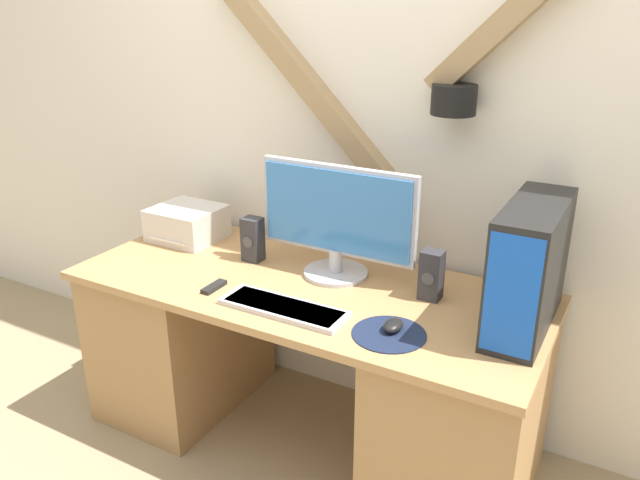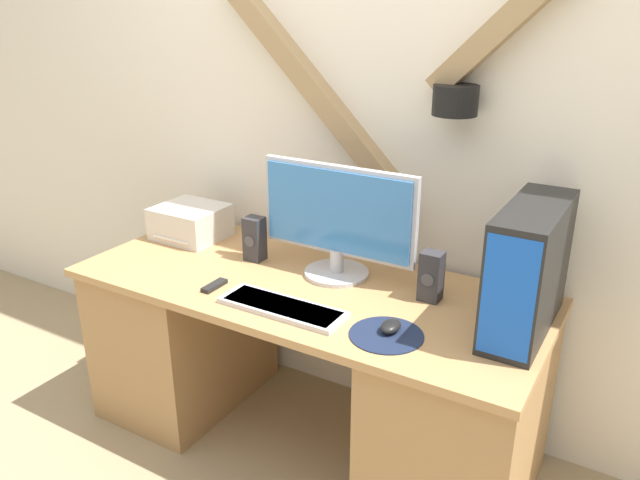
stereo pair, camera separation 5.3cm
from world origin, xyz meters
The scene contains 11 objects.
wall_back centered at (0.00, 0.80, 1.35)m, with size 6.40×0.21×2.70m.
desk centered at (0.00, 0.37, 0.36)m, with size 1.75×0.74×0.70m.
monitor centered at (0.06, 0.50, 0.93)m, with size 0.62×0.25×0.43m.
keyboard centered at (0.04, 0.15, 0.71)m, with size 0.45×0.15×0.02m.
mousepad centered at (0.42, 0.18, 0.71)m, with size 0.24×0.24×0.00m.
mouse centered at (0.42, 0.20, 0.72)m, with size 0.06×0.09×0.03m.
computer_tower centered at (0.77, 0.44, 0.91)m, with size 0.17×0.48×0.41m.
printer centered at (-0.68, 0.52, 0.77)m, with size 0.28×0.26×0.14m.
speaker_left centered at (-0.29, 0.46, 0.79)m, with size 0.07×0.07×0.18m.
speaker_right centered at (0.44, 0.48, 0.79)m, with size 0.07×0.07×0.18m.
remote_control centered at (-0.27, 0.17, 0.71)m, with size 0.04×0.11×0.02m.
Camera 2 is at (1.11, -1.39, 1.70)m, focal length 35.00 mm.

